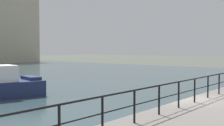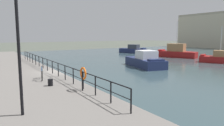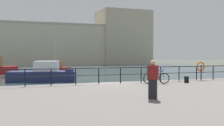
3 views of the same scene
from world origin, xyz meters
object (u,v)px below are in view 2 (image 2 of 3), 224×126
Objects in this scene: parked_bicycle at (42,74)px; mooring_bollard at (50,82)px; moored_red_daysailer at (145,61)px; moored_small_launch at (176,52)px; quay_lamp_post at (18,30)px; moored_blue_motorboat at (218,58)px; life_ring_stand at (83,74)px; moored_white_yacht at (133,50)px.

parked_bicycle reaches higher than mooring_bollard.
moored_red_daysailer is 17.35× the size of mooring_bollard.
moored_small_launch is 36.37m from quay_lamp_post.
moored_blue_motorboat is at bearing 152.91° from moored_small_launch.
moored_red_daysailer is 17.17m from life_ring_stand.
moored_white_yacht is at bearing -24.96° from moored_blue_motorboat.
mooring_bollard is (2.32, -0.06, -0.17)m from parked_bicycle.
moored_small_launch is 1.12× the size of moored_white_yacht.
moored_blue_motorboat is 28.04m from mooring_bollard.
moored_white_yacht is (-12.27, -1.05, -0.20)m from moored_small_launch.
moored_white_yacht is (-18.51, 12.57, -0.03)m from moored_red_daysailer.
quay_lamp_post reaches higher than moored_white_yacht.
moored_blue_motorboat is at bearing 105.37° from life_ring_stand.
parked_bicycle is 7.70m from quay_lamp_post.
parked_bicycle is (24.13, -27.62, 0.62)m from moored_white_yacht.
moored_blue_motorboat is at bearing 100.34° from mooring_bollard.
life_ring_stand is at bearing -63.15° from moored_white_yacht.
moored_small_launch is at bearing 128.92° from moored_red_daysailer.
moored_small_launch is 31.03m from parked_bicycle.
parked_bicycle is 1.24× the size of life_ring_stand.
parked_bicycle is at bearing 70.95° from moored_blue_motorboat.
life_ring_stand is (10.13, -13.81, 1.17)m from moored_red_daysailer.
life_ring_stand is at bearing 30.76° from mooring_bollard.
life_ring_stand is at bearing -39.42° from moored_red_daysailer.
moored_white_yacht is 4.07× the size of parked_bicycle.
moored_red_daysailer is 1.40× the size of quay_lamp_post.
quay_lamp_post is (6.64, -2.45, 3.03)m from parked_bicycle.
quay_lamp_post is at bearing -40.66° from moored_red_daysailer.
quay_lamp_post reaches higher than moored_red_daysailer.
moored_blue_motorboat reaches higher than moored_white_yacht.
moored_white_yacht is 38.96m from life_ring_stand.
quay_lamp_post is at bearing -64.84° from moored_white_yacht.
quay_lamp_post reaches higher than life_ring_stand.
parked_bicycle is at bearing -164.62° from life_ring_stand.
moored_blue_motorboat is 4.06× the size of life_ring_stand.
moored_small_launch reaches higher than life_ring_stand.
moored_blue_motorboat is 27.28m from life_ring_stand.
moored_small_launch is 14.98m from moored_red_daysailer.
moored_small_launch is 4.57× the size of parked_bicycle.
moored_small_launch is 31.96m from life_ring_stand.
parked_bicycle is at bearing -69.36° from moored_white_yacht.
moored_red_daysailer is 21.67m from quay_lamp_post.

